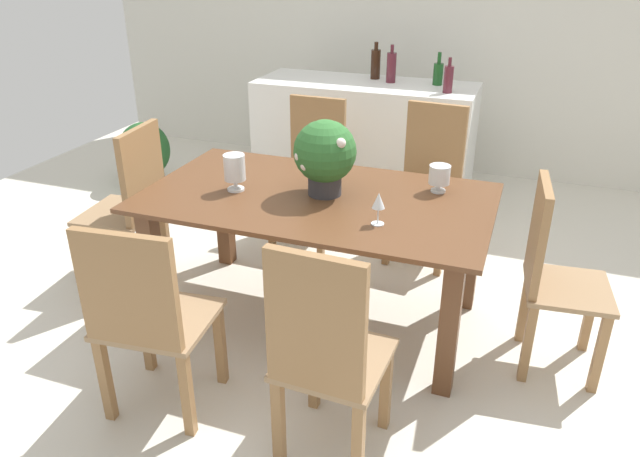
{
  "coord_description": "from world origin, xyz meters",
  "views": [
    {
      "loc": [
        1.04,
        -3.01,
        1.99
      ],
      "look_at": [
        0.01,
        -0.19,
        0.55
      ],
      "focal_mm": 33.65,
      "sensor_mm": 36.0,
      "label": 1
    }
  ],
  "objects": [
    {
      "name": "chair_head_end",
      "position": [
        -1.21,
        -0.22,
        0.56
      ],
      "size": [
        0.47,
        0.51,
        1.02
      ],
      "rotation": [
        0.0,
        0.0,
        -1.48
      ],
      "color": "olive",
      "rests_on": "ground"
    },
    {
      "name": "chair_near_right",
      "position": [
        0.41,
        -1.25,
        0.56
      ],
      "size": [
        0.44,
        0.46,
        1.04
      ],
      "rotation": [
        0.0,
        0.0,
        3.1
      ],
      "color": "olive",
      "rests_on": "ground"
    },
    {
      "name": "crystal_vase_left",
      "position": [
        0.6,
        0.05,
        0.85
      ],
      "size": [
        0.11,
        0.11,
        0.15
      ],
      "color": "silver",
      "rests_on": "dining_table"
    },
    {
      "name": "flower_centerpiece",
      "position": [
        0.03,
        -0.19,
        0.98
      ],
      "size": [
        0.33,
        0.34,
        0.41
      ],
      "color": "#333338",
      "rests_on": "dining_table"
    },
    {
      "name": "back_wall",
      "position": [
        0.0,
        2.6,
        1.3
      ],
      "size": [
        6.4,
        0.1,
        2.6
      ],
      "primitive_type": "cube",
      "color": "silver",
      "rests_on": "ground"
    },
    {
      "name": "ground_plane",
      "position": [
        0.0,
        0.0,
        0.0
      ],
      "size": [
        7.04,
        7.04,
        0.0
      ],
      "primitive_type": "plane",
      "color": "silver"
    },
    {
      "name": "chair_far_right",
      "position": [
        0.43,
        0.79,
        0.57
      ],
      "size": [
        0.47,
        0.47,
        1.04
      ],
      "rotation": [
        0.0,
        0.0,
        -0.08
      ],
      "color": "olive",
      "rests_on": "ground"
    },
    {
      "name": "dining_table",
      "position": [
        0.0,
        -0.23,
        0.63
      ],
      "size": [
        1.86,
        1.06,
        0.76
      ],
      "color": "brown",
      "rests_on": "ground"
    },
    {
      "name": "chair_near_left",
      "position": [
        -0.41,
        -1.24,
        0.55
      ],
      "size": [
        0.51,
        0.48,
        0.98
      ],
      "rotation": [
        0.0,
        0.0,
        3.24
      ],
      "color": "olive",
      "rests_on": "ground"
    },
    {
      "name": "wine_bottle_tall",
      "position": [
        -0.1,
        1.74,
        1.09
      ],
      "size": [
        0.08,
        0.08,
        0.29
      ],
      "color": "#511E28",
      "rests_on": "kitchen_counter"
    },
    {
      "name": "potted_plant_floor",
      "position": [
        -2.17,
        1.22,
        0.3
      ],
      "size": [
        0.44,
        0.44,
        0.57
      ],
      "color": "brown",
      "rests_on": "ground"
    },
    {
      "name": "kitchen_counter",
      "position": [
        -0.28,
        1.66,
        0.48
      ],
      "size": [
        1.77,
        0.67,
        0.97
      ],
      "primitive_type": "cube",
      "color": "silver",
      "rests_on": "ground"
    },
    {
      "name": "wine_bottle_dark",
      "position": [
        0.27,
        1.78,
        1.06
      ],
      "size": [
        0.08,
        0.08,
        0.25
      ],
      "color": "#194C1E",
      "rests_on": "kitchen_counter"
    },
    {
      "name": "wine_bottle_clear",
      "position": [
        -0.25,
        1.83,
        1.09
      ],
      "size": [
        0.08,
        0.08,
        0.29
      ],
      "color": "black",
      "rests_on": "kitchen_counter"
    },
    {
      "name": "crystal_vase_center_near",
      "position": [
        -0.44,
        -0.3,
        0.89
      ],
      "size": [
        0.12,
        0.12,
        0.2
      ],
      "color": "silver",
      "rests_on": "dining_table"
    },
    {
      "name": "wine_glass",
      "position": [
        0.4,
        -0.46,
        0.88
      ],
      "size": [
        0.06,
        0.06,
        0.16
      ],
      "color": "silver",
      "rests_on": "dining_table"
    },
    {
      "name": "wine_bottle_amber",
      "position": [
        0.39,
        1.53,
        1.07
      ],
      "size": [
        0.07,
        0.07,
        0.26
      ],
      "color": "#511E28",
      "rests_on": "kitchen_counter"
    },
    {
      "name": "chair_foot_end",
      "position": [
        1.22,
        -0.24,
        0.54
      ],
      "size": [
        0.44,
        0.46,
        0.99
      ],
      "rotation": [
        0.0,
        0.0,
        1.67
      ],
      "color": "olive",
      "rests_on": "ground"
    },
    {
      "name": "chair_far_left",
      "position": [
        -0.41,
        0.8,
        0.55
      ],
      "size": [
        0.46,
        0.49,
        1.01
      ],
      "rotation": [
        0.0,
        0.0,
        -0.02
      ],
      "color": "olive",
      "rests_on": "ground"
    }
  ]
}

